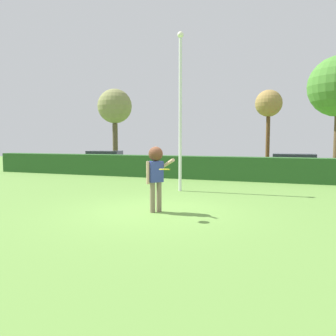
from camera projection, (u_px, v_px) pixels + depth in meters
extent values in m
plane|color=#5F8A3C|center=(156.00, 212.00, 9.30)|extent=(60.00, 60.00, 0.00)
cylinder|color=#7D6C57|center=(159.00, 197.00, 9.24)|extent=(0.14, 0.14, 0.84)
cylinder|color=#7D6C57|center=(153.00, 197.00, 9.15)|extent=(0.14, 0.14, 0.84)
cube|color=#2F3C8C|center=(156.00, 172.00, 9.14)|extent=(0.42, 0.43, 0.58)
cylinder|color=tan|center=(168.00, 163.00, 8.98)|extent=(0.52, 0.48, 0.30)
cylinder|color=tan|center=(148.00, 173.00, 9.03)|extent=(0.09, 0.09, 0.62)
sphere|color=tan|center=(156.00, 155.00, 9.10)|extent=(0.22, 0.22, 0.22)
sphere|color=#563220|center=(156.00, 154.00, 9.09)|extent=(0.40, 0.40, 0.40)
cylinder|color=yellow|center=(165.00, 169.00, 8.29)|extent=(0.27, 0.27, 0.04)
cylinder|color=silver|center=(180.00, 116.00, 12.84)|extent=(0.12, 0.12, 5.87)
sphere|color=#F2EFCC|center=(181.00, 35.00, 12.59)|extent=(0.24, 0.24, 0.24)
cube|color=#275423|center=(215.00, 168.00, 16.85)|extent=(26.89, 0.90, 1.17)
cube|color=#B7B7BC|center=(105.00, 160.00, 23.22)|extent=(4.45, 2.50, 0.55)
cube|color=#2D333D|center=(105.00, 154.00, 23.18)|extent=(2.47, 1.97, 0.40)
cylinder|color=black|center=(129.00, 164.00, 23.87)|extent=(0.61, 0.22, 0.60)
cylinder|color=black|center=(122.00, 166.00, 22.19)|extent=(0.61, 0.22, 0.60)
cylinder|color=black|center=(89.00, 163.00, 24.29)|extent=(0.61, 0.22, 0.60)
cylinder|color=black|center=(80.00, 165.00, 22.61)|extent=(0.61, 0.22, 0.60)
cube|color=#B21E1E|center=(294.00, 166.00, 18.35)|extent=(4.22, 1.74, 0.55)
cube|color=#2D333D|center=(294.00, 157.00, 18.32)|extent=(2.21, 1.58, 0.40)
cylinder|color=black|center=(322.00, 170.00, 18.66)|extent=(0.60, 0.11, 0.60)
cylinder|color=black|center=(324.00, 173.00, 17.08)|extent=(0.60, 0.11, 0.60)
cylinder|color=black|center=(267.00, 169.00, 19.68)|extent=(0.60, 0.11, 0.60)
cylinder|color=black|center=(265.00, 171.00, 18.09)|extent=(0.60, 0.11, 0.60)
cylinder|color=brown|center=(115.00, 145.00, 25.80)|extent=(0.40, 0.40, 3.29)
sphere|color=olive|center=(115.00, 106.00, 25.55)|extent=(2.62, 2.62, 2.62)
cylinder|color=brown|center=(268.00, 144.00, 20.79)|extent=(0.24, 0.24, 3.44)
sphere|color=olive|center=(269.00, 103.00, 20.58)|extent=(1.65, 1.65, 1.65)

